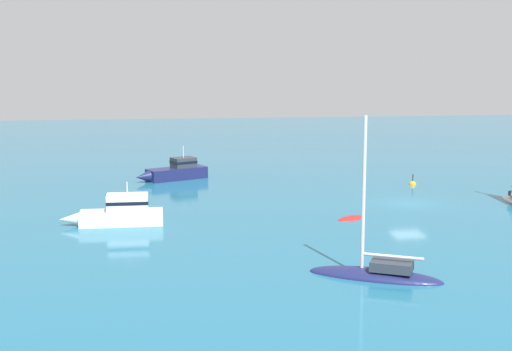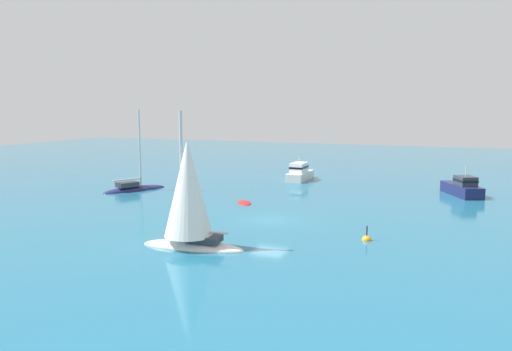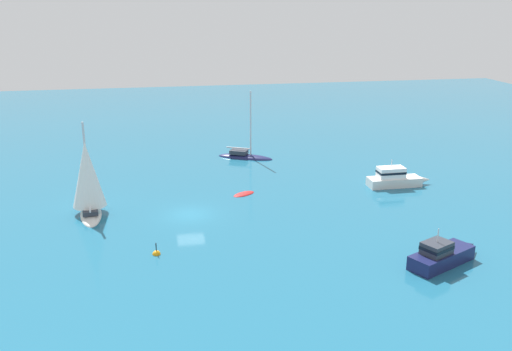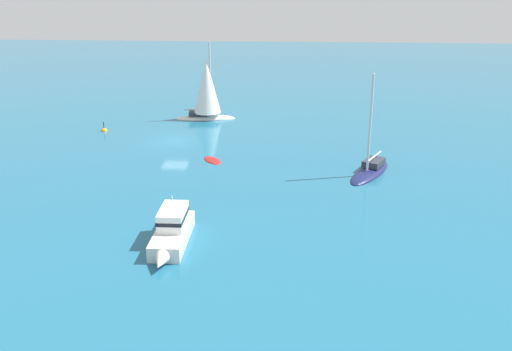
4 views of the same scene
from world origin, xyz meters
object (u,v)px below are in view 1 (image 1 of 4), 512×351
powerboat (175,171)px  channel_buoy (413,184)px  sloop_1 (377,274)px  rib (352,219)px  powerboat_1 (120,213)px

powerboat → channel_buoy: powerboat is taller
powerboat → channel_buoy: size_ratio=5.39×
powerboat → sloop_1: 33.05m
powerboat → rib: powerboat is taller
rib → sloop_1: sloop_1 is taller
powerboat_1 → powerboat: bearing=-103.3°
rib → powerboat_1: 16.16m
powerboat → sloop_1: bearing=81.1°
powerboat_1 → channel_buoy: 27.92m
rib → powerboat_1: bearing=147.3°
rib → powerboat: bearing=92.0°
rib → sloop_1: bearing=-131.4°
rib → powerboat_1: size_ratio=0.40×
channel_buoy → rib: bearing=-35.4°
rib → powerboat_1: powerboat_1 is taller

